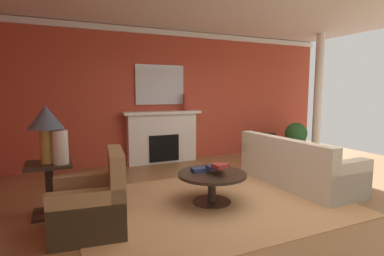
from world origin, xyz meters
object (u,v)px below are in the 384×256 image
at_px(side_table, 50,185).
at_px(sofa, 296,168).
at_px(armchair_near_window, 93,206).
at_px(vase_on_side_table, 60,147).
at_px(mantel_mirror, 160,85).
at_px(fireplace, 162,138).
at_px(table_lamp, 46,123).
at_px(potted_plant, 296,136).
at_px(coffee_table, 212,181).
at_px(vase_mantel_right, 185,102).
at_px(vase_tall_corner, 269,144).

bearing_deg(side_table, sofa, -5.36).
bearing_deg(armchair_near_window, side_table, 121.53).
bearing_deg(vase_on_side_table, mantel_mirror, 48.59).
bearing_deg(fireplace, vase_on_side_table, -132.84).
xyz_separation_m(side_table, vase_on_side_table, (0.15, -0.12, 0.52)).
distance_m(table_lamp, potted_plant, 6.01).
relative_size(armchair_near_window, potted_plant, 1.14).
relative_size(coffee_table, table_lamp, 1.33).
bearing_deg(mantel_mirror, potted_plant, -12.02).
height_order(mantel_mirror, vase_mantel_right, mantel_mirror).
height_order(mantel_mirror, vase_tall_corner, mantel_mirror).
bearing_deg(potted_plant, table_lamp, -164.29).
height_order(mantel_mirror, table_lamp, mantel_mirror).
bearing_deg(side_table, table_lamp, 90.00).
bearing_deg(mantel_mirror, coffee_table, -93.61).
xyz_separation_m(mantel_mirror, armchair_near_window, (-1.87, -3.08, -1.47)).
height_order(armchair_near_window, table_lamp, table_lamp).
distance_m(fireplace, vase_mantel_right, 0.99).
distance_m(armchair_near_window, vase_on_side_table, 0.92).
bearing_deg(potted_plant, vase_on_side_table, -162.76).
relative_size(armchair_near_window, table_lamp, 1.27).
bearing_deg(sofa, table_lamp, 174.64).
bearing_deg(armchair_near_window, coffee_table, 7.58).
bearing_deg(armchair_near_window, table_lamp, 121.53).
xyz_separation_m(armchair_near_window, potted_plant, (5.29, 2.36, 0.19)).
distance_m(coffee_table, table_lamp, 2.38).
bearing_deg(mantel_mirror, sofa, -60.11).
distance_m(fireplace, armchair_near_window, 3.51).
xyz_separation_m(sofa, side_table, (-3.88, 0.36, 0.10)).
bearing_deg(table_lamp, vase_tall_corner, 20.51).
relative_size(vase_mantel_right, potted_plant, 0.47).
height_order(coffee_table, vase_mantel_right, vase_mantel_right).
xyz_separation_m(sofa, armchair_near_window, (-3.43, -0.38, 0.01)).
xyz_separation_m(sofa, vase_on_side_table, (-3.73, 0.24, 0.62)).
height_order(mantel_mirror, side_table, mantel_mirror).
xyz_separation_m(armchair_near_window, coffee_table, (1.69, 0.22, 0.03)).
height_order(vase_mantel_right, potted_plant, vase_mantel_right).
height_order(coffee_table, vase_on_side_table, vase_on_side_table).
bearing_deg(potted_plant, side_table, -164.29).
bearing_deg(potted_plant, mantel_mirror, 167.98).
bearing_deg(vase_tall_corner, fireplace, 173.94).
distance_m(mantel_mirror, potted_plant, 3.73).
relative_size(table_lamp, vase_on_side_table, 1.72).
bearing_deg(armchair_near_window, vase_tall_corner, 29.58).
height_order(armchair_near_window, vase_mantel_right, vase_mantel_right).
distance_m(fireplace, sofa, 3.03).
distance_m(sofa, vase_tall_corner, 2.62).
bearing_deg(fireplace, mantel_mirror, 90.00).
height_order(sofa, side_table, sofa).
height_order(side_table, vase_mantel_right, vase_mantel_right).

